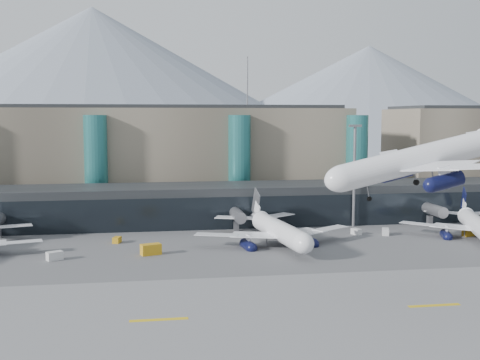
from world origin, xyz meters
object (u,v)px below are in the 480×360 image
(hero_jet, at_px, (435,150))
(veh_a, at_px, (55,256))
(jet_parked_right, at_px, (474,218))
(lightmast_mid, at_px, (354,170))
(veh_g, at_px, (356,232))
(jet_parked_mid, at_px, (274,222))
(veh_b, at_px, (117,240))
(veh_e, at_px, (468,233))
(veh_d, at_px, (385,232))
(veh_h, at_px, (151,249))

(hero_jet, height_order, veh_a, hero_jet)
(jet_parked_right, relative_size, veh_a, 11.87)
(lightmast_mid, distance_m, veh_g, 17.31)
(lightmast_mid, xyz_separation_m, jet_parked_mid, (-23.98, -16.35, -9.86))
(veh_b, bearing_deg, veh_e, -76.01)
(jet_parked_right, relative_size, veh_d, 12.76)
(veh_a, bearing_deg, jet_parked_mid, -18.32)
(jet_parked_right, height_order, veh_b, jet_parked_right)
(jet_parked_right, distance_m, veh_b, 81.67)
(hero_jet, relative_size, veh_e, 12.78)
(veh_a, bearing_deg, jet_parked_right, -23.54)
(veh_a, xyz_separation_m, veh_d, (72.80, 13.52, -0.05))
(veh_d, bearing_deg, veh_b, 109.20)
(jet_parked_right, height_order, veh_e, jet_parked_right)
(veh_h, bearing_deg, veh_a, 167.44)
(lightmast_mid, relative_size, veh_g, 10.63)
(veh_a, bearing_deg, veh_b, 22.63)
(jet_parked_right, height_order, veh_h, jet_parked_right)
(veh_d, height_order, veh_g, veh_d)
(veh_d, bearing_deg, veh_e, -82.88)
(jet_parked_right, relative_size, veh_h, 8.90)
(jet_parked_mid, relative_size, veh_h, 9.40)
(lightmast_mid, xyz_separation_m, veh_h, (-50.70, -23.54, -13.33))
(hero_jet, relative_size, veh_a, 11.68)
(veh_b, xyz_separation_m, veh_d, (61.66, -0.77, 0.13))
(veh_d, bearing_deg, lightmast_mid, 37.51)
(lightmast_mid, bearing_deg, jet_parked_mid, -145.71)
(lightmast_mid, bearing_deg, veh_a, -159.96)
(lightmast_mid, distance_m, jet_parked_right, 30.00)
(lightmast_mid, height_order, veh_d, lightmast_mid)
(hero_jet, distance_m, jet_parked_right, 57.37)
(veh_b, height_order, veh_e, veh_e)
(lightmast_mid, distance_m, veh_b, 60.56)
(lightmast_mid, height_order, hero_jet, hero_jet)
(lightmast_mid, height_order, veh_h, lightmast_mid)
(veh_a, bearing_deg, lightmast_mid, -9.39)
(lightmast_mid, height_order, jet_parked_right, lightmast_mid)
(veh_b, xyz_separation_m, veh_h, (7.25, -12.63, 0.44))
(lightmast_mid, xyz_separation_m, hero_jet, (-8.89, -59.28, 8.25))
(lightmast_mid, bearing_deg, veh_d, -72.41)
(veh_g, bearing_deg, lightmast_mid, 141.79)
(jet_parked_right, bearing_deg, veh_h, 114.61)
(veh_e, height_order, veh_g, veh_e)
(veh_d, bearing_deg, jet_parked_right, -81.41)
(veh_e, bearing_deg, hero_jet, -141.46)
(hero_jet, bearing_deg, veh_b, 128.64)
(hero_jet, bearing_deg, veh_g, 76.24)
(lightmast_mid, relative_size, jet_parked_mid, 0.69)
(jet_parked_mid, distance_m, veh_b, 34.63)
(lightmast_mid, relative_size, veh_a, 8.65)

